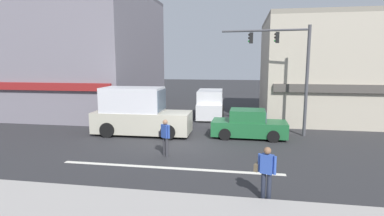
% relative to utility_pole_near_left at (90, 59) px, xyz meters
% --- Properties ---
extents(ground_plane, '(120.00, 120.00, 0.00)m').
position_rel_utility_pole_near_left_xyz_m(ground_plane, '(7.02, -3.71, -4.39)').
color(ground_plane, '#2B2B2D').
extents(lane_marking_stripe, '(9.00, 0.24, 0.01)m').
position_rel_utility_pole_near_left_xyz_m(lane_marking_stripe, '(7.02, -7.21, -4.39)').
color(lane_marking_stripe, silver).
rests_on(lane_marking_stripe, ground).
extents(building_left_block, '(13.07, 12.02, 9.87)m').
position_rel_utility_pole_near_left_xyz_m(building_left_block, '(-4.61, 5.50, 0.54)').
color(building_left_block, slate).
rests_on(building_left_block, ground).
extents(building_right_corner, '(12.36, 9.25, 7.39)m').
position_rel_utility_pole_near_left_xyz_m(building_right_corner, '(17.60, 5.59, -0.70)').
color(building_right_corner, '#B7AD99').
rests_on(building_right_corner, ground).
extents(utility_pole_near_left, '(1.40, 0.22, 8.48)m').
position_rel_utility_pole_near_left_xyz_m(utility_pole_near_left, '(0.00, 0.00, 0.00)').
color(utility_pole_near_left, brown).
rests_on(utility_pole_near_left, ground).
extents(utility_pole_far_right, '(1.40, 0.22, 8.12)m').
position_rel_utility_pole_near_left_xyz_m(utility_pole_far_right, '(15.41, 5.57, -0.19)').
color(utility_pole_far_right, brown).
rests_on(utility_pole_far_right, ground).
extents(traffic_light_mast, '(4.88, 0.50, 6.20)m').
position_rel_utility_pole_near_left_xyz_m(traffic_light_mast, '(12.39, -0.68, -0.22)').
color(traffic_light_mast, '#47474C').
rests_on(traffic_light_mast, ground).
extents(box_truck_parked_curbside, '(5.64, 2.32, 2.75)m').
position_rel_utility_pole_near_left_xyz_m(box_truck_parked_curbside, '(3.93, -1.95, -3.14)').
color(box_truck_parked_curbside, '#B7B29E').
rests_on(box_truck_parked_curbside, ground).
extents(sedan_crossing_leftbound, '(4.13, 1.94, 1.58)m').
position_rel_utility_pole_near_left_xyz_m(sedan_crossing_leftbound, '(10.23, -1.64, -3.68)').
color(sedan_crossing_leftbound, '#1E6033').
rests_on(sedan_crossing_leftbound, ground).
extents(van_crossing_rightbound, '(2.25, 4.70, 2.11)m').
position_rel_utility_pole_near_left_xyz_m(van_crossing_rightbound, '(7.44, 4.25, -3.39)').
color(van_crossing_rightbound, silver).
rests_on(van_crossing_rightbound, ground).
extents(pedestrian_foreground_with_bag, '(0.65, 0.49, 1.67)m').
position_rel_utility_pole_near_left_xyz_m(pedestrian_foreground_with_bag, '(10.60, -9.44, -3.44)').
color(pedestrian_foreground_with_bag, '#232838').
rests_on(pedestrian_foreground_with_bag, ground).
extents(pedestrian_mid_crossing, '(0.59, 0.57, 1.67)m').
position_rel_utility_pole_near_left_xyz_m(pedestrian_mid_crossing, '(6.50, -5.74, -3.44)').
color(pedestrian_mid_crossing, '#333338').
rests_on(pedestrian_mid_crossing, ground).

